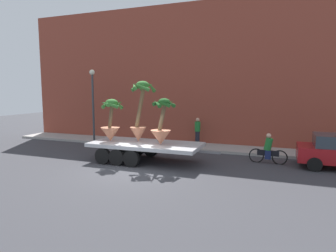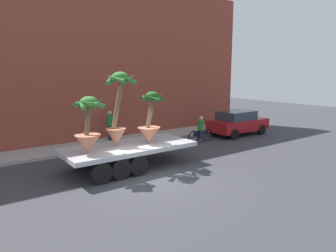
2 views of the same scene
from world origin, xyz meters
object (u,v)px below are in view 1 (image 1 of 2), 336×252
object	(u,v)px
pedestrian_near_gate	(198,131)
street_lamp	(93,96)
potted_palm_front	(140,115)
potted_palm_middle	(111,124)
cyclist	(268,150)
potted_palm_rear	(162,128)
flatbed_trailer	(141,147)

from	to	relation	value
pedestrian_near_gate	street_lamp	bearing A→B (deg)	-170.50
potted_palm_front	street_lamp	world-z (taller)	street_lamp
potted_palm_middle	cyclist	world-z (taller)	potted_palm_middle
potted_palm_rear	street_lamp	world-z (taller)	street_lamp
flatbed_trailer	potted_palm_middle	size ratio (longest dim) A/B	3.01
street_lamp	cyclist	bearing A→B (deg)	-8.46
flatbed_trailer	street_lamp	bearing A→B (deg)	146.32
potted_palm_middle	cyclist	distance (m)	8.04
cyclist	flatbed_trailer	bearing A→B (deg)	-162.68
potted_palm_rear	potted_palm_middle	world-z (taller)	potted_palm_rear
potted_palm_rear	pedestrian_near_gate	world-z (taller)	potted_palm_rear
street_lamp	potted_palm_rear	bearing A→B (deg)	-29.92
potted_palm_front	cyclist	xyz separation A→B (m)	(6.19, 1.71, -1.71)
cyclist	street_lamp	bearing A→B (deg)	171.54
potted_palm_middle	street_lamp	distance (m)	5.54
flatbed_trailer	cyclist	distance (m)	6.33
flatbed_trailer	cyclist	xyz separation A→B (m)	(6.05, 1.89, -0.10)
potted_palm_rear	cyclist	world-z (taller)	potted_palm_rear
pedestrian_near_gate	street_lamp	size ratio (longest dim) A/B	0.35
cyclist	pedestrian_near_gate	bearing A→B (deg)	146.84
cyclist	potted_palm_front	bearing A→B (deg)	-164.59
potted_palm_rear	cyclist	size ratio (longest dim) A/B	1.23
potted_palm_rear	street_lamp	bearing A→B (deg)	150.08
potted_palm_middle	potted_palm_front	size ratio (longest dim) A/B	0.71
flatbed_trailer	pedestrian_near_gate	xyz separation A→B (m)	(1.65, 4.76, 0.28)
pedestrian_near_gate	potted_palm_rear	bearing A→B (deg)	-95.17
flatbed_trailer	potted_palm_front	distance (m)	1.63
cyclist	pedestrian_near_gate	size ratio (longest dim) A/B	1.08
potted_palm_middle	street_lamp	size ratio (longest dim) A/B	0.45
flatbed_trailer	street_lamp	xyz separation A→B (m)	(-5.38, 3.58, 2.47)
flatbed_trailer	pedestrian_near_gate	distance (m)	5.05
potted_palm_middle	cyclist	size ratio (longest dim) A/B	1.19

